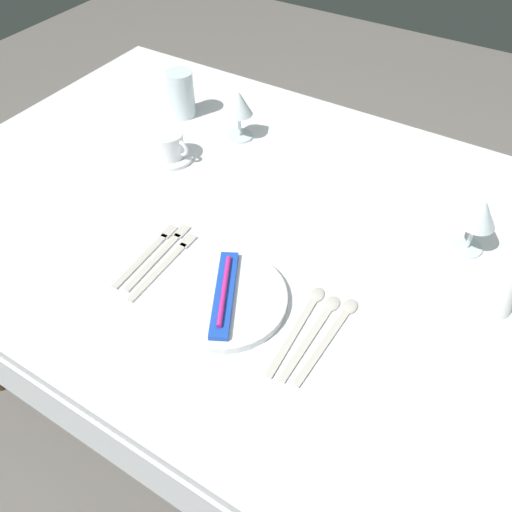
{
  "coord_description": "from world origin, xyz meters",
  "views": [
    {
      "loc": [
        0.37,
        -0.73,
        1.51
      ],
      "look_at": [
        -0.0,
        -0.12,
        0.76
      ],
      "focal_mm": 35.17,
      "sensor_mm": 36.0,
      "label": 1
    }
  ],
  "objects_px": {
    "toothbrush_package": "(224,293)",
    "fork_outer": "(166,263)",
    "dinner_plate": "(224,298)",
    "spoon_tea": "(334,330)",
    "wine_glass_centre": "(239,106)",
    "wine_glass_left": "(480,216)",
    "napkin_folded": "(509,279)",
    "spoon_dessert": "(317,326)",
    "fork_salad": "(149,252)",
    "drink_tumbler": "(182,97)",
    "fork_inner": "(161,253)",
    "spoon_soup": "(303,319)",
    "coffee_cup_left": "(169,145)"
  },
  "relations": [
    {
      "from": "dinner_plate",
      "to": "fork_salad",
      "type": "distance_m",
      "value": 0.21
    },
    {
      "from": "fork_salad",
      "to": "wine_glass_left",
      "type": "distance_m",
      "value": 0.69
    },
    {
      "from": "fork_outer",
      "to": "drink_tumbler",
      "type": "relative_size",
      "value": 1.66
    },
    {
      "from": "wine_glass_left",
      "to": "drink_tumbler",
      "type": "bearing_deg",
      "value": 172.01
    },
    {
      "from": "coffee_cup_left",
      "to": "spoon_tea",
      "type": "bearing_deg",
      "value": -24.56
    },
    {
      "from": "dinner_plate",
      "to": "napkin_folded",
      "type": "distance_m",
      "value": 0.53
    },
    {
      "from": "fork_salad",
      "to": "spoon_dessert",
      "type": "height_order",
      "value": "spoon_dessert"
    },
    {
      "from": "fork_outer",
      "to": "wine_glass_left",
      "type": "xyz_separation_m",
      "value": [
        0.52,
        0.37,
        0.09
      ]
    },
    {
      "from": "fork_outer",
      "to": "wine_glass_centre",
      "type": "height_order",
      "value": "wine_glass_centre"
    },
    {
      "from": "drink_tumbler",
      "to": "dinner_plate",
      "type": "bearing_deg",
      "value": -46.53
    },
    {
      "from": "toothbrush_package",
      "to": "fork_inner",
      "type": "distance_m",
      "value": 0.19
    },
    {
      "from": "dinner_plate",
      "to": "fork_inner",
      "type": "relative_size",
      "value": 1.14
    },
    {
      "from": "dinner_plate",
      "to": "wine_glass_left",
      "type": "distance_m",
      "value": 0.54
    },
    {
      "from": "toothbrush_package",
      "to": "drink_tumbler",
      "type": "distance_m",
      "value": 0.7
    },
    {
      "from": "dinner_plate",
      "to": "spoon_soup",
      "type": "height_order",
      "value": "dinner_plate"
    },
    {
      "from": "fork_inner",
      "to": "spoon_tea",
      "type": "bearing_deg",
      "value": 1.9
    },
    {
      "from": "fork_inner",
      "to": "wine_glass_left",
      "type": "height_order",
      "value": "wine_glass_left"
    },
    {
      "from": "wine_glass_centre",
      "to": "fork_outer",
      "type": "bearing_deg",
      "value": -75.49
    },
    {
      "from": "toothbrush_package",
      "to": "spoon_dessert",
      "type": "relative_size",
      "value": 0.93
    },
    {
      "from": "spoon_tea",
      "to": "napkin_folded",
      "type": "relative_size",
      "value": 1.36
    },
    {
      "from": "dinner_plate",
      "to": "spoon_tea",
      "type": "bearing_deg",
      "value": 12.73
    },
    {
      "from": "toothbrush_package",
      "to": "drink_tumbler",
      "type": "xyz_separation_m",
      "value": [
        -0.48,
        0.51,
        0.03
      ]
    },
    {
      "from": "coffee_cup_left",
      "to": "fork_inner",
      "type": "bearing_deg",
      "value": -55.44
    },
    {
      "from": "fork_outer",
      "to": "spoon_tea",
      "type": "bearing_deg",
      "value": 4.54
    },
    {
      "from": "dinner_plate",
      "to": "wine_glass_centre",
      "type": "relative_size",
      "value": 1.81
    },
    {
      "from": "toothbrush_package",
      "to": "coffee_cup_left",
      "type": "height_order",
      "value": "coffee_cup_left"
    },
    {
      "from": "wine_glass_centre",
      "to": "spoon_soup",
      "type": "bearing_deg",
      "value": -46.5
    },
    {
      "from": "toothbrush_package",
      "to": "wine_glass_left",
      "type": "bearing_deg",
      "value": 46.96
    },
    {
      "from": "fork_inner",
      "to": "fork_salad",
      "type": "height_order",
      "value": "same"
    },
    {
      "from": "toothbrush_package",
      "to": "wine_glass_centre",
      "type": "bearing_deg",
      "value": 119.57
    },
    {
      "from": "spoon_soup",
      "to": "toothbrush_package",
      "type": "bearing_deg",
      "value": -165.41
    },
    {
      "from": "toothbrush_package",
      "to": "fork_outer",
      "type": "distance_m",
      "value": 0.16
    },
    {
      "from": "drink_tumbler",
      "to": "fork_inner",
      "type": "bearing_deg",
      "value": -57.89
    },
    {
      "from": "fork_outer",
      "to": "wine_glass_left",
      "type": "relative_size",
      "value": 1.6
    },
    {
      "from": "fork_inner",
      "to": "napkin_folded",
      "type": "distance_m",
      "value": 0.68
    },
    {
      "from": "drink_tumbler",
      "to": "coffee_cup_left",
      "type": "bearing_deg",
      "value": -61.86
    },
    {
      "from": "dinner_plate",
      "to": "drink_tumbler",
      "type": "distance_m",
      "value": 0.71
    },
    {
      "from": "dinner_plate",
      "to": "fork_outer",
      "type": "relative_size",
      "value": 1.15
    },
    {
      "from": "wine_glass_left",
      "to": "napkin_folded",
      "type": "distance_m",
      "value": 0.16
    },
    {
      "from": "spoon_dessert",
      "to": "wine_glass_left",
      "type": "bearing_deg",
      "value": 62.7
    },
    {
      "from": "spoon_soup",
      "to": "coffee_cup_left",
      "type": "xyz_separation_m",
      "value": [
        -0.54,
        0.28,
        0.04
      ]
    },
    {
      "from": "fork_outer",
      "to": "fork_inner",
      "type": "xyz_separation_m",
      "value": [
        -0.03,
        0.02,
        0.0
      ]
    },
    {
      "from": "spoon_tea",
      "to": "wine_glass_centre",
      "type": "xyz_separation_m",
      "value": [
        -0.5,
        0.45,
        0.09
      ]
    },
    {
      "from": "wine_glass_centre",
      "to": "spoon_tea",
      "type": "bearing_deg",
      "value": -42.17
    },
    {
      "from": "spoon_tea",
      "to": "wine_glass_left",
      "type": "distance_m",
      "value": 0.39
    },
    {
      "from": "dinner_plate",
      "to": "drink_tumbler",
      "type": "xyz_separation_m",
      "value": [
        -0.48,
        0.51,
        0.05
      ]
    },
    {
      "from": "spoon_dessert",
      "to": "spoon_soup",
      "type": "bearing_deg",
      "value": 179.39
    },
    {
      "from": "toothbrush_package",
      "to": "drink_tumbler",
      "type": "bearing_deg",
      "value": 133.47
    },
    {
      "from": "spoon_tea",
      "to": "drink_tumbler",
      "type": "height_order",
      "value": "drink_tumbler"
    },
    {
      "from": "wine_glass_left",
      "to": "coffee_cup_left",
      "type": "bearing_deg",
      "value": -174.62
    }
  ]
}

